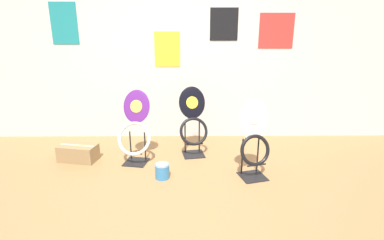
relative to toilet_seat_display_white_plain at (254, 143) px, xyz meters
name	(u,v)px	position (x,y,z in m)	size (l,w,h in m)	color
ground_plane	(171,213)	(-0.90, -0.70, -0.42)	(14.00, 14.00, 0.00)	#A37547
wall_back	(177,52)	(-0.90, 1.39, 0.88)	(8.00, 0.07, 2.60)	silver
toilet_seat_display_white_plain	(254,143)	(0.00, 0.00, 0.00)	(0.39, 0.34, 0.91)	black
toilet_seat_display_purple_note	(135,131)	(-1.40, 0.42, -0.01)	(0.46, 0.39, 0.91)	black
toilet_seat_display_jazz_black	(193,124)	(-0.67, 0.66, 0.01)	(0.41, 0.36, 0.91)	black
paint_can	(162,170)	(-1.03, -0.02, -0.33)	(0.17, 0.17, 0.17)	teal
storage_box	(78,153)	(-2.16, 0.47, -0.31)	(0.51, 0.34, 0.21)	#93754C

